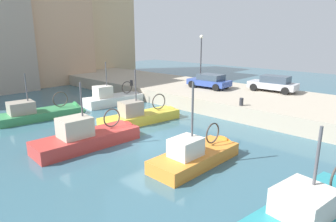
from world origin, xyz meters
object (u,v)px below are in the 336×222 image
at_px(fishing_boat_teal, 315,218).
at_px(mooring_bollard_mid, 131,83).
at_px(fishing_boat_yellow, 144,120).
at_px(mooring_bollard_south, 241,102).
at_px(fishing_boat_green, 45,116).
at_px(quay_streetlamp, 201,51).
at_px(parked_car_blue, 210,81).
at_px(fishing_boat_orange, 200,159).
at_px(fishing_boat_red, 93,142).
at_px(fishing_boat_white, 117,102).
at_px(parked_car_silver, 274,83).

bearing_deg(fishing_boat_teal, mooring_bollard_mid, 66.36).
distance_m(fishing_boat_yellow, mooring_bollard_south, 7.04).
bearing_deg(fishing_boat_teal, fishing_boat_green, 91.37).
bearing_deg(fishing_boat_green, mooring_bollard_south, -51.26).
bearing_deg(quay_streetlamp, mooring_bollard_south, -125.68).
xyz_separation_m(fishing_boat_teal, parked_car_blue, (12.85, 13.46, 1.73)).
height_order(fishing_boat_orange, mooring_bollard_mid, fishing_boat_orange).
relative_size(fishing_boat_green, fishing_boat_yellow, 0.99).
xyz_separation_m(fishing_boat_red, fishing_boat_yellow, (5.06, 1.22, -0.02)).
xyz_separation_m(fishing_boat_yellow, quay_streetlamp, (10.36, 2.80, 4.31)).
height_order(fishing_boat_teal, fishing_boat_white, fishing_boat_white).
bearing_deg(quay_streetlamp, fishing_boat_teal, -132.47).
height_order(fishing_boat_yellow, parked_car_blue, fishing_boat_yellow).
bearing_deg(parked_car_blue, fishing_boat_orange, -146.53).
distance_m(parked_car_blue, quay_streetlamp, 3.66).
bearing_deg(mooring_bollard_south, fishing_boat_green, 128.74).
xyz_separation_m(fishing_boat_red, mooring_bollard_south, (9.77, -3.85, 1.31)).
bearing_deg(mooring_bollard_mid, fishing_boat_green, -175.86).
bearing_deg(fishing_boat_yellow, fishing_boat_green, 124.98).
distance_m(fishing_boat_yellow, mooring_bollard_mid, 8.49).
xyz_separation_m(fishing_boat_orange, mooring_bollard_south, (7.43, 1.98, 1.35)).
height_order(fishing_boat_red, fishing_boat_yellow, fishing_boat_yellow).
relative_size(parked_car_silver, parked_car_blue, 1.05).
height_order(fishing_boat_orange, parked_car_blue, fishing_boat_orange).
bearing_deg(quay_streetlamp, fishing_boat_green, 166.75).
xyz_separation_m(parked_car_blue, mooring_bollard_mid, (-4.20, 6.29, -0.40)).
distance_m(fishing_boat_red, parked_car_silver, 16.82).
bearing_deg(fishing_boat_white, fishing_boat_orange, -110.31).
height_order(fishing_boat_teal, mooring_bollard_mid, fishing_boat_teal).
height_order(fishing_boat_red, quay_streetlamp, quay_streetlamp).
bearing_deg(fishing_boat_white, fishing_boat_yellow, -109.33).
bearing_deg(mooring_bollard_mid, parked_car_silver, -59.73).
relative_size(fishing_boat_red, quay_streetlamp, 1.40).
distance_m(fishing_boat_yellow, parked_car_silver, 12.32).
relative_size(fishing_boat_teal, fishing_boat_orange, 1.21).
bearing_deg(mooring_bollard_south, fishing_boat_white, 103.25).
bearing_deg(quay_streetlamp, parked_car_blue, -123.86).
xyz_separation_m(fishing_boat_teal, mooring_bollard_south, (8.64, 7.74, 1.33)).
height_order(fishing_boat_orange, mooring_bollard_south, fishing_boat_orange).
height_order(fishing_boat_red, parked_car_silver, fishing_boat_red).
relative_size(fishing_boat_white, quay_streetlamp, 1.28).
bearing_deg(fishing_boat_red, fishing_boat_white, 45.20).
bearing_deg(fishing_boat_yellow, parked_car_silver, -21.39).
height_order(fishing_boat_orange, fishing_boat_yellow, fishing_boat_orange).
bearing_deg(mooring_bollard_south, fishing_boat_orange, -165.09).
bearing_deg(fishing_boat_orange, fishing_boat_yellow, 68.87).
distance_m(fishing_boat_red, quay_streetlamp, 16.50).
bearing_deg(quay_streetlamp, mooring_bollard_mid, 143.83).
bearing_deg(parked_car_blue, fishing_boat_teal, -133.67).
bearing_deg(fishing_boat_yellow, mooring_bollard_south, -47.10).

